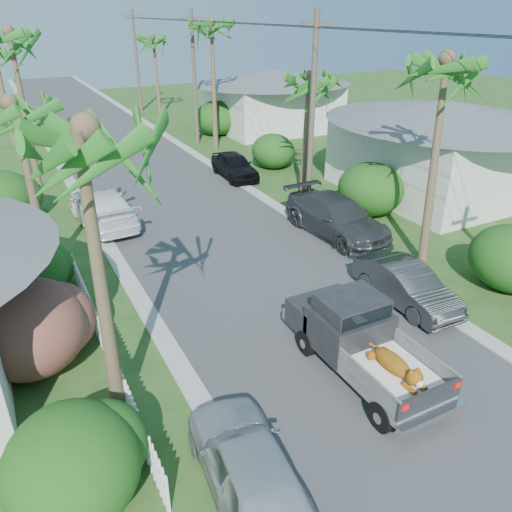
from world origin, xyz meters
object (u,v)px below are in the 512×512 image
house_right_far (272,102)px  pickup_truck (356,335)px  parked_car_rm (337,217)px  palm_l_b (14,104)px  palm_r_b (308,77)px  utility_pole_c (194,78)px  utility_pole_d (137,61)px  parked_car_ln (250,469)px  parked_car_lf (103,208)px  palm_l_c (9,33)px  palm_l_a (76,132)px  palm_r_a (451,60)px  parked_car_rn (406,285)px  utility_pole_b (312,114)px  house_right_near (438,151)px  parked_car_rf (234,166)px  palm_r_d (153,37)px  palm_r_c (211,23)px

house_right_far → pickup_truck: bearing=-114.9°
parked_car_rm → palm_l_b: palm_l_b is taller
palm_r_b → utility_pole_c: size_ratio=0.80×
parked_car_rm → utility_pole_d: 33.60m
parked_car_ln → parked_car_lf: size_ratio=0.79×
house_right_far → palm_r_b: bearing=-113.1°
palm_l_c → parked_car_ln: bearing=-85.9°
palm_l_a → house_right_far: (19.20, 27.00, -4.81)m
parked_car_ln → palm_r_a: bearing=-143.1°
parked_car_rn → palm_l_b: size_ratio=0.56×
utility_pole_b → utility_pole_c: 15.00m
parked_car_ln → utility_pole_b: 17.15m
palm_r_b → utility_pole_c: bearing=94.4°
palm_r_a → house_right_near: palm_r_a is taller
parked_car_rm → utility_pole_c: utility_pole_c is taller
palm_l_a → house_right_far: 33.48m
parked_car_ln → house_right_near: house_right_near is taller
parked_car_rn → palm_r_a: 7.56m
parked_car_rf → palm_l_c: palm_l_c is taller
pickup_truck → parked_car_lf: 14.09m
palm_l_a → utility_pole_c: utility_pole_c is taller
parked_car_rn → palm_r_a: bearing=39.1°
parked_car_lf → parked_car_rn: bearing=119.6°
utility_pole_b → utility_pole_c: (0.00, 15.00, 0.00)m
pickup_truck → palm_l_c: 21.99m
palm_r_d → utility_pole_d: (-0.90, 3.00, -2.14)m
palm_r_a → palm_l_a: bearing=-166.5°
palm_l_b → palm_r_b: (13.40, 3.00, -0.20)m
palm_r_a → palm_r_b: 9.12m
palm_l_b → utility_pole_b: (12.40, 1.00, -1.55)m
palm_r_a → house_right_near: bearing=41.8°
pickup_truck → palm_r_a: palm_r_a is taller
parked_car_rm → palm_r_c: palm_r_c is taller
parked_car_lf → house_right_far: 22.26m
parked_car_ln → palm_r_c: size_ratio=0.46×
house_right_near → utility_pole_b: size_ratio=1.00×
parked_car_rf → parked_car_lf: bearing=-153.5°
parked_car_rf → palm_r_c: 10.16m
utility_pole_b → parked_car_rn: bearing=-102.4°
palm_r_a → utility_pole_b: (-0.70, 7.00, -2.82)m
palm_r_c → utility_pole_d: 17.37m
pickup_truck → palm_r_b: size_ratio=0.71×
palm_l_a → palm_l_b: (-0.60, 9.00, -0.79)m
utility_pole_b → utility_pole_c: bearing=90.0°
parked_car_rn → parked_car_rm: parked_car_rm is taller
palm_r_a → palm_r_d: (0.20, 34.00, -0.69)m
parked_car_rm → house_right_near: size_ratio=0.63×
utility_pole_d → palm_l_b: bearing=-111.8°
parked_car_rm → utility_pole_d: bearing=86.2°
palm_r_c → house_right_near: 16.64m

